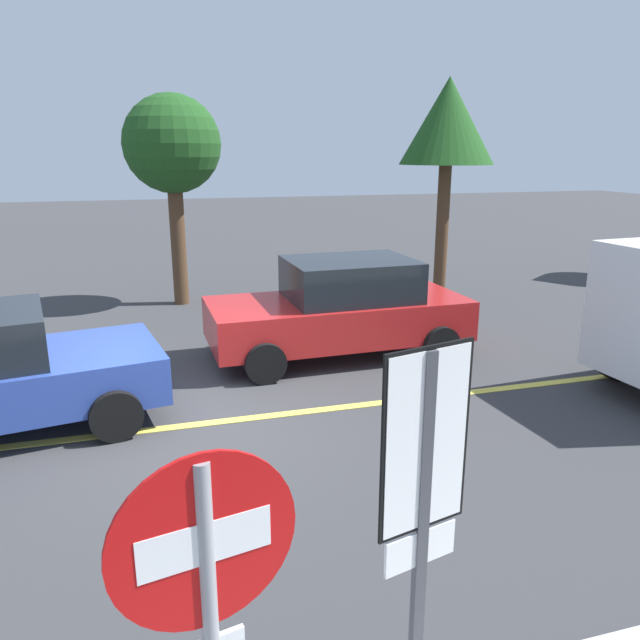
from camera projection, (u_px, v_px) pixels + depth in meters
ground_plane at (177, 427)px, 7.76m from camera, size 80.00×80.00×0.00m
lane_marking_centre at (394, 401)px, 8.55m from camera, size 28.00×0.16×0.01m
stop_sign at (210, 620)px, 2.42m from camera, size 0.75×0.18×2.34m
speed_limit_sign at (423, 488)px, 3.07m from camera, size 0.53×0.15×2.52m
car_red_behind_van at (341, 308)px, 10.33m from camera, size 4.41×2.18×1.66m
tree_left_verge at (448, 124)px, 13.54m from camera, size 2.13×2.13×5.01m
tree_centre_verge at (172, 147)px, 13.18m from camera, size 2.13×2.13×4.64m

